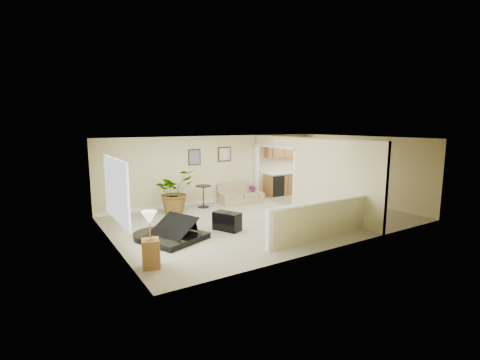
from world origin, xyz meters
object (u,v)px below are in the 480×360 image
loveseat (240,193)px  lamp_stand (150,244)px  palm_plant (174,191)px  piano_bench (227,221)px  accent_table (203,193)px  small_plant (252,195)px  piano (171,218)px

loveseat → lamp_stand: bearing=-129.5°
palm_plant → lamp_stand: 4.61m
palm_plant → loveseat: bearing=1.9°
piano_bench → accent_table: (0.64, 2.79, 0.25)m
accent_table → small_plant: 2.05m
piano → piano_bench: bearing=-24.4°
lamp_stand → palm_plant: bearing=62.4°
piano_bench → palm_plant: size_ratio=0.47×
piano → loveseat: size_ratio=1.14×
accent_table → lamp_stand: bearing=-127.8°
piano_bench → accent_table: 2.87m
palm_plant → accent_table: bearing=5.3°
loveseat → small_plant: (0.52, -0.05, -0.09)m
accent_table → small_plant: accent_table is taller
piano_bench → small_plant: small_plant is taller
small_plant → lamp_stand: lamp_stand is taller
accent_table → lamp_stand: (-3.25, -4.19, -0.00)m
loveseat → piano_bench: bearing=-118.6°
lamp_stand → piano: bearing=55.6°
piano_bench → accent_table: size_ratio=0.97×
piano → small_plant: piano is taller
loveseat → small_plant: size_ratio=2.88×
piano → palm_plant: (1.12, 2.61, 0.15)m
piano_bench → palm_plant: (-0.48, 2.68, 0.45)m
piano_bench → palm_plant: bearing=100.2°
piano_bench → loveseat: 3.51m
piano → piano_bench: 1.63m
loveseat → palm_plant: size_ratio=1.05×
lamp_stand → small_plant: bearing=37.9°
piano → palm_plant: bearing=45.0°
piano_bench → piano: bearing=177.3°
piano → lamp_stand: (-1.01, -1.47, -0.05)m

